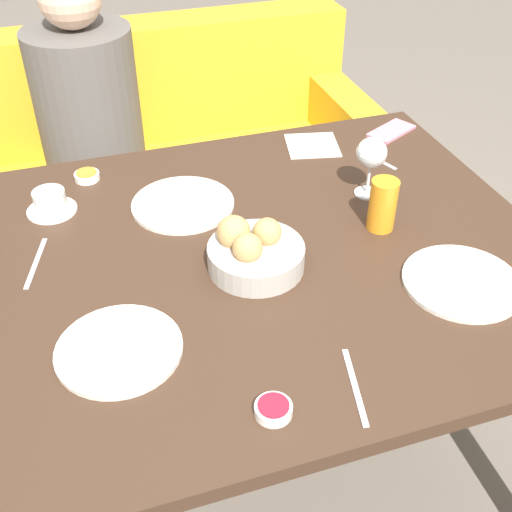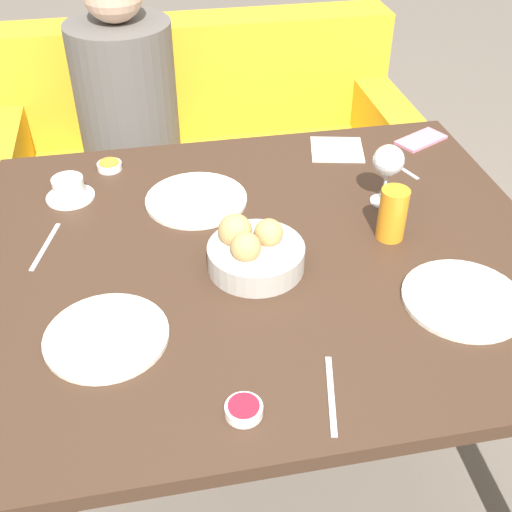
% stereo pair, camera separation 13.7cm
% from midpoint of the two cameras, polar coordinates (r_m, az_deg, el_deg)
% --- Properties ---
extents(ground_plane, '(10.00, 10.00, 0.00)m').
position_cam_midpoint_polar(ground_plane, '(2.01, 2.87, -17.38)').
color(ground_plane, '#6B6056').
extents(dining_table, '(1.29, 1.09, 0.77)m').
position_cam_midpoint_polar(dining_table, '(1.50, 3.67, -2.46)').
color(dining_table, '#3D281C').
rests_on(dining_table, ground_plane).
extents(couch, '(1.57, 0.70, 0.88)m').
position_cam_midpoint_polar(couch, '(2.62, -3.27, 7.19)').
color(couch, gold).
rests_on(couch, ground_plane).
extents(seated_person, '(0.34, 0.45, 1.18)m').
position_cam_midpoint_polar(seated_person, '(2.38, -9.15, 8.53)').
color(seated_person, '#23232D').
rests_on(seated_person, ground_plane).
extents(bread_basket, '(0.21, 0.21, 0.11)m').
position_cam_midpoint_polar(bread_basket, '(1.37, 2.64, 0.32)').
color(bread_basket, '#B2ADA3').
rests_on(bread_basket, dining_table).
extents(plate_near_left, '(0.24, 0.24, 0.01)m').
position_cam_midpoint_polar(plate_near_left, '(1.25, -10.10, -7.19)').
color(plate_near_left, silver).
rests_on(plate_near_left, dining_table).
extents(plate_near_right, '(0.25, 0.25, 0.01)m').
position_cam_midpoint_polar(plate_near_right, '(1.40, 20.67, -3.72)').
color(plate_near_right, silver).
rests_on(plate_near_right, dining_table).
extents(plate_far_center, '(0.25, 0.25, 0.01)m').
position_cam_midpoint_polar(plate_far_center, '(1.61, -2.90, 4.95)').
color(plate_far_center, silver).
rests_on(plate_far_center, dining_table).
extents(juice_glass, '(0.06, 0.06, 0.13)m').
position_cam_midpoint_polar(juice_glass, '(1.49, 14.67, 3.50)').
color(juice_glass, orange).
rests_on(juice_glass, dining_table).
extents(wine_glass, '(0.08, 0.08, 0.16)m').
position_cam_midpoint_polar(wine_glass, '(1.59, 14.13, 7.98)').
color(wine_glass, silver).
rests_on(wine_glass, dining_table).
extents(coffee_cup, '(0.12, 0.12, 0.06)m').
position_cam_midpoint_polar(coffee_cup, '(1.66, -14.04, 5.70)').
color(coffee_cup, white).
rests_on(coffee_cup, dining_table).
extents(jam_bowl_berry, '(0.07, 0.07, 0.02)m').
position_cam_midpoint_polar(jam_bowl_berry, '(1.11, 2.55, -13.64)').
color(jam_bowl_berry, white).
rests_on(jam_bowl_berry, dining_table).
extents(jam_bowl_honey, '(0.07, 0.07, 0.02)m').
position_cam_midpoint_polar(jam_bowl_honey, '(1.77, -10.74, 7.83)').
color(jam_bowl_honey, white).
rests_on(jam_bowl_honey, dining_table).
extents(fork_silver, '(0.06, 0.17, 0.00)m').
position_cam_midpoint_polar(fork_silver, '(1.51, -15.78, 0.74)').
color(fork_silver, '#B7B7BC').
rests_on(fork_silver, dining_table).
extents(knife_silver, '(0.05, 0.18, 0.00)m').
position_cam_midpoint_polar(knife_silver, '(1.16, 10.16, -12.21)').
color(knife_silver, '#B7B7BC').
rests_on(knife_silver, dining_table).
extents(spoon_coffee, '(0.06, 0.13, 0.00)m').
position_cam_midpoint_polar(spoon_coffee, '(1.80, 14.93, 7.49)').
color(spoon_coffee, '#B7B7BC').
rests_on(spoon_coffee, dining_table).
extents(napkin, '(0.17, 0.17, 0.00)m').
position_cam_midpoint_polar(napkin, '(1.86, 9.34, 9.26)').
color(napkin, silver).
rests_on(napkin, dining_table).
extents(cell_phone, '(0.17, 0.13, 0.01)m').
position_cam_midpoint_polar(cell_phone, '(1.96, 16.44, 9.82)').
color(cell_phone, pink).
rests_on(cell_phone, dining_table).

